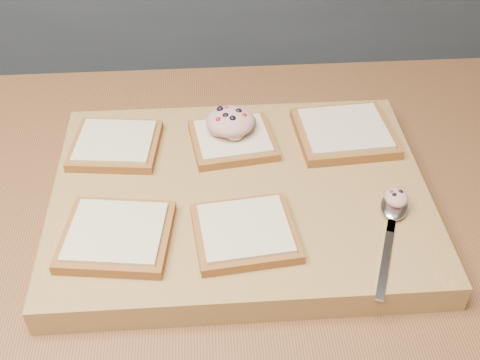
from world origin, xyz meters
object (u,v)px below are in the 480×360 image
object	(u,v)px
tuna_salad_dollop	(231,121)
spoon	(393,213)
cutting_board	(240,197)
bread_far_center	(233,140)

from	to	relation	value
tuna_salad_dollop	spoon	bearing A→B (deg)	-41.36
cutting_board	tuna_salad_dollop	world-z (taller)	tuna_salad_dollop
cutting_board	spoon	world-z (taller)	spoon
cutting_board	spoon	size ratio (longest dim) A/B	2.85
tuna_salad_dollop	spoon	xyz separation A→B (m)	(0.18, -0.16, -0.03)
bread_far_center	spoon	xyz separation A→B (m)	(0.18, -0.15, -0.00)
tuna_salad_dollop	cutting_board	bearing A→B (deg)	-86.45
cutting_board	bread_far_center	bearing A→B (deg)	92.61
cutting_board	tuna_salad_dollop	distance (m)	0.11
cutting_board	tuna_salad_dollop	xyz separation A→B (m)	(-0.01, 0.10, 0.05)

